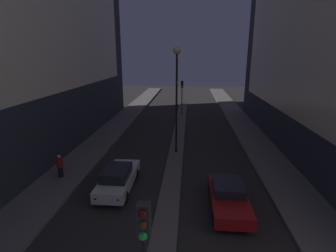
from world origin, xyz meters
name	(u,v)px	position (x,y,z in m)	size (l,w,h in m)	color
median_strip	(177,144)	(0.00, 20.80, 0.07)	(1.20, 39.59, 0.14)	#66605B
traffic_light_near	(145,247)	(0.00, 3.60, 3.40)	(0.32, 0.42, 4.44)	black
traffic_light_mid	(182,90)	(0.00, 32.87, 3.40)	(0.32, 0.42, 4.44)	black
street_lamp	(177,76)	(0.00, 18.56, 6.35)	(0.62, 0.62, 8.40)	black
car_left_lane	(118,178)	(-3.16, 12.33, 0.76)	(1.72, 4.73, 1.50)	silver
car_right_lane	(228,196)	(3.16, 10.80, 0.73)	(1.85, 4.49, 1.41)	maroon
pedestrian_on_left_sidewalk	(60,166)	(-7.28, 13.36, 0.96)	(0.43, 0.43, 1.52)	black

